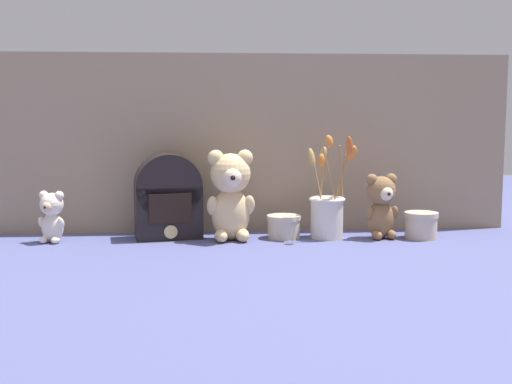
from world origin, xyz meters
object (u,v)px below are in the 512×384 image
(decorative_tin_short, at_px, (284,226))
(teddy_bear_small, at_px, (52,216))
(teddy_bear_large, at_px, (231,193))
(decorative_tin_tall, at_px, (421,225))
(vintage_radio, at_px, (168,198))
(flower_vase, at_px, (328,209))
(teddy_bear_medium, at_px, (381,205))

(decorative_tin_short, bearing_deg, teddy_bear_small, -178.34)
(teddy_bear_large, bearing_deg, decorative_tin_tall, -1.40)
(teddy_bear_small, bearing_deg, decorative_tin_short, 1.66)
(teddy_bear_large, xyz_separation_m, decorative_tin_tall, (0.57, -0.01, -0.10))
(vintage_radio, bearing_deg, teddy_bear_large, -15.47)
(teddy_bear_small, xyz_separation_m, decorative_tin_tall, (1.09, -0.02, -0.04))
(teddy_bear_large, distance_m, flower_vase, 0.30)
(teddy_bear_small, height_order, flower_vase, flower_vase)
(teddy_bear_medium, bearing_deg, vintage_radio, 175.14)
(vintage_radio, distance_m, decorative_tin_tall, 0.77)
(teddy_bear_large, bearing_deg, vintage_radio, 164.53)
(teddy_bear_small, bearing_deg, decorative_tin_tall, -0.93)
(flower_vase, distance_m, decorative_tin_tall, 0.29)
(teddy_bear_small, height_order, vintage_radio, vintage_radio)
(teddy_bear_small, distance_m, decorative_tin_tall, 1.09)
(teddy_bear_small, bearing_deg, vintage_radio, 8.22)
(vintage_radio, height_order, decorative_tin_tall, vintage_radio)
(teddy_bear_medium, relative_size, teddy_bear_small, 1.29)
(vintage_radio, xyz_separation_m, decorative_tin_tall, (0.76, -0.07, -0.08))
(decorative_tin_tall, bearing_deg, flower_vase, 173.92)
(teddy_bear_small, relative_size, vintage_radio, 0.59)
(teddy_bear_medium, xyz_separation_m, flower_vase, (-0.16, 0.02, -0.01))
(flower_vase, bearing_deg, teddy_bear_large, -176.92)
(teddy_bear_large, distance_m, teddy_bear_medium, 0.45)
(teddy_bear_medium, bearing_deg, flower_vase, 173.44)
(teddy_bear_small, distance_m, vintage_radio, 0.34)
(teddy_bear_small, bearing_deg, teddy_bear_medium, -0.37)
(teddy_bear_medium, height_order, decorative_tin_tall, teddy_bear_medium)
(teddy_bear_medium, relative_size, vintage_radio, 0.77)
(vintage_radio, relative_size, decorative_tin_tall, 2.53)
(vintage_radio, bearing_deg, decorative_tin_short, -4.66)
(teddy_bear_small, xyz_separation_m, vintage_radio, (0.33, 0.05, 0.04))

